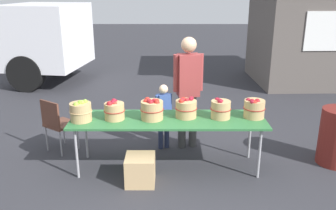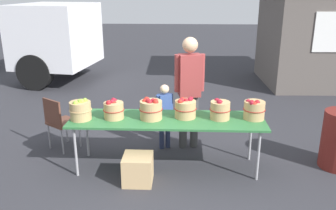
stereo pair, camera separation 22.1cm
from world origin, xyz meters
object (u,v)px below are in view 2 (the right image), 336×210
Objects in this scene: folding_chair at (59,120)px; apple_basket_red_3 at (220,109)px; produce_crate at (138,169)px; apple_basket_green_0 at (81,110)px; apple_basket_red_1 at (151,109)px; child_customer at (165,111)px; apple_basket_red_2 at (185,108)px; apple_basket_red_4 at (254,110)px; market_table at (167,121)px; apple_basket_red_0 at (114,110)px; vendor_adult at (189,85)px.

apple_basket_red_3 is at bearing -156.39° from folding_chair.
apple_basket_red_3 is 0.77× the size of produce_crate.
apple_basket_green_0 reaches higher than folding_chair.
child_customer is (0.15, 0.66, -0.27)m from apple_basket_red_1.
apple_basket_green_0 is 1.04× the size of apple_basket_red_3.
produce_crate is at bearing -140.99° from apple_basket_red_2.
folding_chair is at bearing -20.16° from child_customer.
apple_basket_red_3 is at bearing 3.27° from apple_basket_green_0.
apple_basket_red_4 is 0.29× the size of child_customer.
market_table is at bearing -177.46° from apple_basket_red_3.
market_table is 1.81m from folding_chair.
apple_basket_red_3 is at bearing 117.66° from child_customer.
apple_basket_red_1 is 0.84× the size of produce_crate.
apple_basket_green_0 is 1.44m from apple_basket_red_2.
vendor_adult is at bearing 34.71° from apple_basket_red_0.
apple_basket_red_1 is 1.42m from apple_basket_red_4.
vendor_adult reaches higher than apple_basket_green_0.
apple_basket_red_0 is at bearing -178.26° from apple_basket_red_3.
apple_basket_red_0 is 0.16× the size of vendor_adult.
apple_basket_red_4 is at bearing 1.82° from apple_basket_red_0.
apple_basket_red_2 and apple_basket_red_4 have the same top height.
apple_basket_red_1 is 1.10× the size of apple_basket_red_3.
apple_basket_red_4 is at bearing 17.22° from produce_crate.
produce_crate is (-1.57, -0.49, -0.69)m from apple_basket_red_4.
market_table is 0.28m from apple_basket_red_1.
vendor_adult is (1.50, 0.79, 0.16)m from apple_basket_green_0.
apple_basket_red_4 is (0.47, 0.02, 0.00)m from apple_basket_red_3.
apple_basket_red_4 is at bearing 2.09° from apple_basket_red_3.
apple_basket_red_1 is 1.04× the size of apple_basket_red_2.
market_table is 1.52× the size of vendor_adult.
produce_crate is at bearing -109.06° from apple_basket_red_1.
vendor_adult reaches higher than market_table.
child_customer is at bearing 118.78° from apple_basket_red_2.
vendor_adult reaches higher than apple_basket_red_4.
apple_basket_red_1 is at bearing 70.94° from produce_crate.
vendor_adult is 0.57m from child_customer.
produce_crate is at bearing 48.51° from vendor_adult.
market_table is 0.75m from apple_basket_red_3.
child_customer is (-0.80, 0.62, -0.26)m from apple_basket_red_3.
apple_basket_green_0 is at bearing -174.33° from apple_basket_red_2.
vendor_adult is (-0.42, 0.68, 0.16)m from apple_basket_red_3.
child_customer reaches higher than apple_basket_red_0.
vendor_adult reaches higher than apple_basket_red_1.
apple_basket_red_1 reaches higher than folding_chair.
produce_crate is at bearing -23.71° from apple_basket_green_0.
apple_basket_green_0 is 1.70m from vendor_adult.
apple_basket_red_2 is at bearing 14.61° from market_table.
child_customer is 1.21m from produce_crate.
apple_basket_green_0 is at bearing -176.14° from apple_basket_red_1.
apple_basket_red_0 is at bearing -179.06° from market_table.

